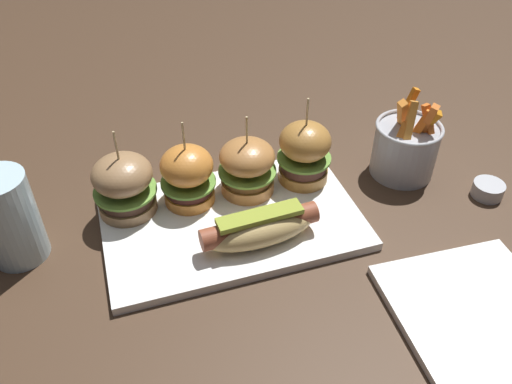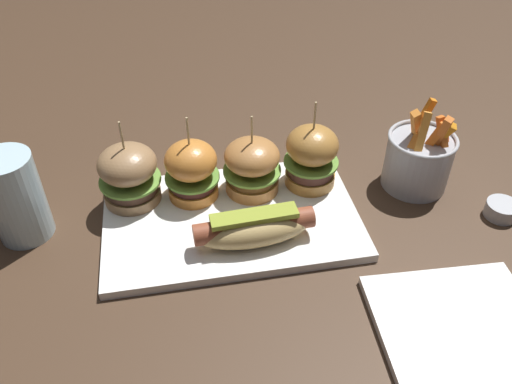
# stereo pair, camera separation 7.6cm
# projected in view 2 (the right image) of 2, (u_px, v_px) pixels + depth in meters

# --- Properties ---
(ground_plane) EXTENTS (3.00, 3.00, 0.00)m
(ground_plane) POSITION_uv_depth(u_px,v_px,m) (232.00, 222.00, 0.79)
(ground_plane) COLOR #422D1E
(platter_main) EXTENTS (0.38, 0.23, 0.01)m
(platter_main) POSITION_uv_depth(u_px,v_px,m) (231.00, 219.00, 0.79)
(platter_main) COLOR white
(platter_main) RESTS_ON ground
(hot_dog) EXTENTS (0.17, 0.07, 0.05)m
(hot_dog) POSITION_uv_depth(u_px,v_px,m) (254.00, 228.00, 0.73)
(hot_dog) COLOR tan
(hot_dog) RESTS_ON platter_main
(slider_far_left) EXTENTS (0.09, 0.09, 0.14)m
(slider_far_left) POSITION_uv_depth(u_px,v_px,m) (129.00, 174.00, 0.78)
(slider_far_left) COLOR #98714A
(slider_far_left) RESTS_ON platter_main
(slider_center_left) EXTENTS (0.08, 0.08, 0.14)m
(slider_center_left) POSITION_uv_depth(u_px,v_px,m) (192.00, 170.00, 0.79)
(slider_center_left) COLOR orange
(slider_center_left) RESTS_ON platter_main
(slider_center_right) EXTENTS (0.09, 0.09, 0.13)m
(slider_center_right) POSITION_uv_depth(u_px,v_px,m) (252.00, 166.00, 0.80)
(slider_center_right) COLOR #AE733C
(slider_center_right) RESTS_ON platter_main
(slider_far_right) EXTENTS (0.09, 0.09, 0.15)m
(slider_far_right) POSITION_uv_depth(u_px,v_px,m) (311.00, 156.00, 0.81)
(slider_far_right) COLOR #AD7636
(slider_far_right) RESTS_ON platter_main
(fries_bucket) EXTENTS (0.11, 0.11, 0.14)m
(fries_bucket) POSITION_uv_depth(u_px,v_px,m) (419.00, 159.00, 0.83)
(fries_bucket) COLOR #A8AAB2
(fries_bucket) RESTS_ON ground
(sauce_ramekin) EXTENTS (0.05, 0.05, 0.02)m
(sauce_ramekin) POSITION_uv_depth(u_px,v_px,m) (502.00, 209.00, 0.80)
(sauce_ramekin) COLOR #B7BABF
(sauce_ramekin) RESTS_ON ground
(side_plate) EXTENTS (0.21, 0.21, 0.01)m
(side_plate) POSITION_uv_depth(u_px,v_px,m) (464.00, 335.00, 0.63)
(side_plate) COLOR white
(side_plate) RESTS_ON ground
(water_glass) EXTENTS (0.08, 0.08, 0.13)m
(water_glass) POSITION_uv_depth(u_px,v_px,m) (16.00, 197.00, 0.73)
(water_glass) COLOR silver
(water_glass) RESTS_ON ground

